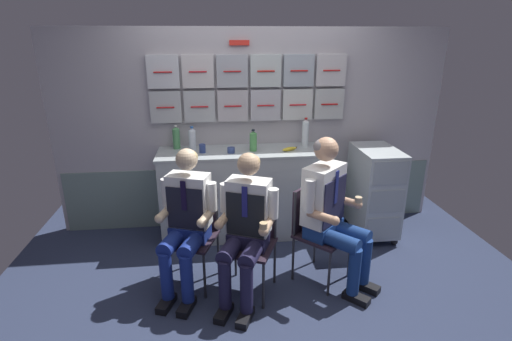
% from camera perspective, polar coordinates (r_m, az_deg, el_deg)
% --- Properties ---
extents(ground, '(4.80, 4.80, 0.04)m').
position_cam_1_polar(ground, '(3.45, 2.07, -17.76)').
color(ground, '#2A324C').
extents(galley_bulkhead, '(4.20, 0.14, 2.15)m').
position_cam_1_polar(galley_bulkhead, '(4.23, -0.58, 6.03)').
color(galley_bulkhead, '#B5B0B6').
rests_on(galley_bulkhead, ground).
extents(galley_counter, '(1.79, 0.53, 0.94)m').
position_cam_1_polar(galley_counter, '(4.14, -1.61, -3.29)').
color(galley_counter, '#B3BDBF').
rests_on(galley_counter, ground).
extents(service_trolley, '(0.40, 0.65, 0.96)m').
position_cam_1_polar(service_trolley, '(4.29, 17.03, -2.73)').
color(service_trolley, black).
rests_on(service_trolley, ground).
extents(folding_chair_left, '(0.51, 0.51, 0.84)m').
position_cam_1_polar(folding_chair_left, '(3.41, -9.09, -7.92)').
color(folding_chair_left, '#2D2D33').
rests_on(folding_chair_left, ground).
extents(crew_member_left, '(0.51, 0.65, 1.22)m').
position_cam_1_polar(crew_member_left, '(3.21, -10.30, -6.80)').
color(crew_member_left, black).
rests_on(crew_member_left, ground).
extents(folding_chair_center, '(0.53, 0.53, 0.84)m').
position_cam_1_polar(folding_chair_center, '(3.26, -0.61, -9.02)').
color(folding_chair_center, '#2D2D33').
rests_on(folding_chair_center, ground).
extents(crew_member_center, '(0.54, 0.65, 1.22)m').
position_cam_1_polar(crew_member_center, '(3.05, -1.54, -7.89)').
color(crew_member_center, black).
rests_on(crew_member_center, ground).
extents(folding_chair_near_trolley, '(0.57, 0.57, 0.84)m').
position_cam_1_polar(folding_chair_near_trolley, '(3.44, 8.53, -7.65)').
color(folding_chair_near_trolley, '#2D2D33').
rests_on(folding_chair_near_trolley, ground).
extents(crew_member_near_trolley, '(0.67, 0.69, 1.30)m').
position_cam_1_polar(crew_member_near_trolley, '(3.28, 11.04, -5.22)').
color(crew_member_near_trolley, black).
rests_on(crew_member_near_trolley, ground).
extents(sparkling_bottle_green, '(0.07, 0.07, 0.25)m').
position_cam_1_polar(sparkling_bottle_green, '(4.12, -11.68, 4.77)').
color(sparkling_bottle_green, '#4D965B').
rests_on(sparkling_bottle_green, galley_counter).
extents(water_bottle_clear, '(0.07, 0.07, 0.31)m').
position_cam_1_polar(water_bottle_clear, '(4.16, 7.30, 5.57)').
color(water_bottle_clear, silver).
rests_on(water_bottle_clear, galley_counter).
extents(water_bottle_blue_cap, '(0.07, 0.07, 0.22)m').
position_cam_1_polar(water_bottle_blue_cap, '(3.96, -0.41, 4.40)').
color(water_bottle_blue_cap, '#4E9D50').
rests_on(water_bottle_blue_cap, galley_counter).
extents(water_bottle_tall, '(0.07, 0.07, 0.24)m').
position_cam_1_polar(water_bottle_tall, '(4.05, -9.38, 4.65)').
color(water_bottle_tall, silver).
rests_on(water_bottle_tall, galley_counter).
extents(paper_cup_tan, '(0.06, 0.06, 0.09)m').
position_cam_1_polar(paper_cup_tan, '(3.94, -7.91, 3.28)').
color(paper_cup_tan, navy).
rests_on(paper_cup_tan, galley_counter).
extents(paper_cup_blue, '(0.08, 0.08, 0.06)m').
position_cam_1_polar(paper_cup_blue, '(3.91, -3.71, 3.05)').
color(paper_cup_blue, navy).
rests_on(paper_cup_blue, galley_counter).
extents(snack_banana, '(0.17, 0.10, 0.04)m').
position_cam_1_polar(snack_banana, '(3.99, 4.95, 3.19)').
color(snack_banana, yellow).
rests_on(snack_banana, galley_counter).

